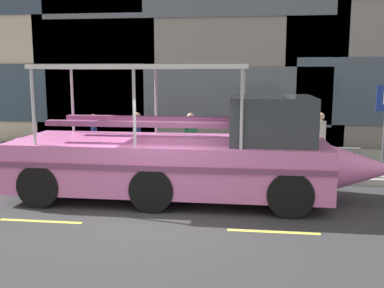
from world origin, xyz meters
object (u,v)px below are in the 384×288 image
duck_tour_boat (191,155)px  pedestrian_mid_left (190,134)px  pedestrian_mid_right (137,133)px  pedestrian_near_stern (94,134)px  pedestrian_near_bow (320,135)px

duck_tour_boat → pedestrian_mid_left: 3.05m
pedestrian_mid_right → pedestrian_near_stern: pedestrian_mid_right is taller
duck_tour_boat → pedestrian_mid_left: (-0.43, 3.02, 0.09)m
pedestrian_mid_right → pedestrian_near_bow: bearing=1.4°
duck_tour_boat → pedestrian_mid_left: bearing=98.2°
duck_tour_boat → pedestrian_mid_left: size_ratio=5.70×
pedestrian_near_bow → pedestrian_near_stern: 7.04m
pedestrian_near_bow → pedestrian_mid_left: (-3.92, -0.09, -0.03)m
duck_tour_boat → pedestrian_near_bow: duck_tour_boat is taller
duck_tour_boat → pedestrian_near_stern: duck_tour_boat is taller
pedestrian_mid_left → pedestrian_mid_right: size_ratio=1.00×
pedestrian_near_bow → pedestrian_mid_left: 3.92m
duck_tour_boat → pedestrian_mid_right: (-2.11, 2.97, 0.09)m
duck_tour_boat → pedestrian_mid_left: duck_tour_boat is taller
duck_tour_boat → pedestrian_near_stern: 4.69m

